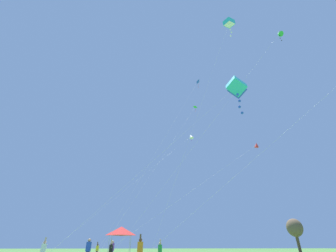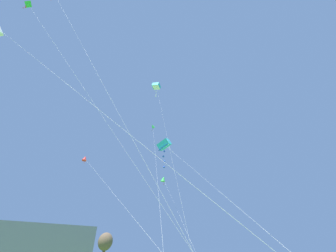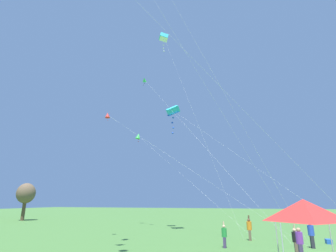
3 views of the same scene
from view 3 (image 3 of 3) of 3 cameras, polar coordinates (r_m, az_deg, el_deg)
The scene contains 13 objects.
tree_far_right at distance 55.22m, azimuth -28.53°, elevation -12.82°, with size 3.20×3.20×6.46m.
festival_tent at distance 14.27m, azimuth 27.54°, elevation -15.96°, with size 2.71×2.71×3.43m.
cooler_box at distance 26.63m, azimuth 31.60°, elevation -20.63°, with size 0.67×0.43×0.35m, color blue.
person_orange_shirt at distance 25.97m, azimuth 17.30°, elevation -20.46°, with size 0.43×0.43×2.10m.
person_blue_shirt at distance 23.63m, azimuth 28.73°, elevation -19.88°, with size 0.44×0.44×1.84m.
person_green_shirt at distance 21.63m, azimuth 12.15°, elevation -22.18°, with size 0.38×0.38×1.85m.
person_black_shirt at distance 20.50m, azimuth 25.99°, elevation -21.37°, with size 0.38×0.38×1.84m.
person_purple_shirt at distance 19.18m, azimuth 26.77°, elevation -21.59°, with size 0.42×0.42×1.76m.
kite_cyan_box_0 at distance 36.69m, azimuth -0.95°, elevation 18.66°, with size 3.50×9.22×24.76m.
kite_green_diamond_1 at distance 40.48m, azimuth -6.46°, elevation -2.22°, with size 10.14×16.31×13.45m.
kite_red_diamond_4 at distance 27.14m, azimuth -12.86°, elevation 2.20°, with size 1.26×17.43×12.00m.
kite_green_diamond_5 at distance 37.50m, azimuth -5.09°, elevation 9.90°, with size 11.57×16.20×20.26m.
kite_cyan_box_6 at distance 32.63m, azimuth 1.08°, elevation 3.26°, with size 7.83×17.42×15.05m.
Camera 3 is at (-19.49, 5.37, 3.35)m, focal length 28.00 mm.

